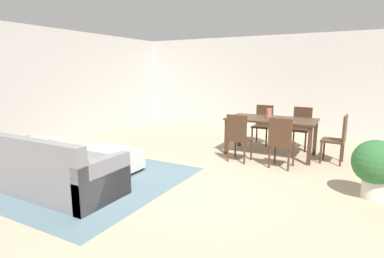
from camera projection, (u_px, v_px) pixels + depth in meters
name	position (u px, v px, depth m)	size (l,w,h in m)	color
ground_plane	(205.00, 187.00, 4.63)	(10.80, 10.80, 0.00)	tan
wall_back	(283.00, 84.00, 8.69)	(9.00, 0.12, 2.70)	beige
wall_left	(36.00, 87.00, 6.91)	(0.12, 11.00, 2.70)	beige
area_rug	(83.00, 178.00, 4.98)	(3.00, 2.80, 0.01)	slate
couch	(46.00, 172.00, 4.43)	(2.27, 0.92, 0.86)	gray
ottoman_table	(109.00, 157.00, 5.38)	(1.17, 0.54, 0.39)	silver
dining_table	(271.00, 123.00, 6.29)	(1.76, 0.92, 0.76)	#422B1C
dining_chair_near_left	(238.00, 135.00, 5.80)	(0.43, 0.43, 0.92)	#422B1C
dining_chair_near_right	(281.00, 140.00, 5.41)	(0.42, 0.42, 0.92)	#422B1C
dining_chair_far_left	(263.00, 122.00, 7.25)	(0.41, 0.41, 0.92)	#422B1C
dining_chair_far_right	(301.00, 125.00, 6.85)	(0.43, 0.43, 0.92)	#422B1C
dining_chair_head_east	(338.00, 136.00, 5.70)	(0.42, 0.42, 0.92)	#422B1C
vase_centerpiece	(269.00, 114.00, 6.24)	(0.11, 0.11, 0.21)	#B26659
potted_plant	(375.00, 164.00, 4.13)	(0.60, 0.60, 0.82)	beige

